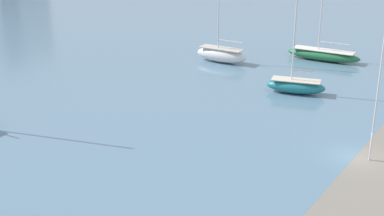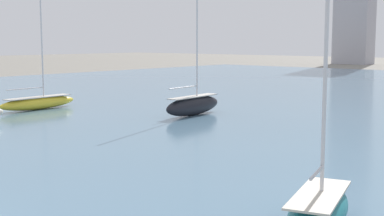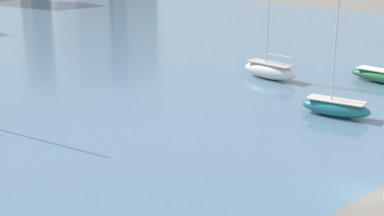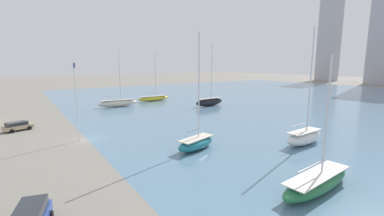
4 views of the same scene
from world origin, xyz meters
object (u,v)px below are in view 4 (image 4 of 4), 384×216
at_px(sailboat_yellow, 154,98).
at_px(sailboat_green, 317,181).
at_px(sailboat_teal, 196,142).
at_px(sailboat_white, 304,137).
at_px(flag_pole, 76,99).
at_px(parked_wagon_tan, 18,126).
at_px(sailboat_cream, 118,103).
at_px(sailboat_black, 209,102).

bearing_deg(sailboat_yellow, sailboat_green, -14.89).
bearing_deg(sailboat_yellow, sailboat_teal, -21.71).
bearing_deg(sailboat_white, sailboat_teal, -118.44).
xyz_separation_m(flag_pole, parked_wagon_tan, (-12.61, -7.54, -5.50)).
relative_size(sailboat_yellow, parked_wagon_tan, 3.09).
bearing_deg(sailboat_yellow, parked_wagon_tan, -63.29).
xyz_separation_m(sailboat_teal, sailboat_cream, (-40.74, 2.74, 0.10)).
bearing_deg(sailboat_teal, sailboat_cream, 160.17).
relative_size(sailboat_white, sailboat_teal, 1.06).
xyz_separation_m(sailboat_black, sailboat_teal, (27.92, -24.03, -0.25)).
distance_m(sailboat_white, parked_wagon_tan, 46.90).
height_order(sailboat_white, sailboat_teal, sailboat_white).
bearing_deg(parked_wagon_tan, sailboat_yellow, 98.72).
bearing_deg(sailboat_black, sailboat_cream, -125.84).
distance_m(sailboat_white, sailboat_teal, 15.62).
relative_size(sailboat_black, sailboat_white, 1.04).
relative_size(sailboat_yellow, sailboat_cream, 0.98).
distance_m(sailboat_black, sailboat_white, 36.20).
relative_size(sailboat_black, sailboat_yellow, 1.15).
bearing_deg(sailboat_white, parked_wagon_tan, -136.02).
bearing_deg(sailboat_white, flag_pole, -129.19).
xyz_separation_m(sailboat_white, sailboat_yellow, (-52.47, 1.63, -0.23)).
height_order(sailboat_black, sailboat_cream, sailboat_black).
xyz_separation_m(sailboat_yellow, parked_wagon_tan, (20.10, -35.57, -0.06)).
relative_size(sailboat_white, sailboat_yellow, 1.10).
height_order(sailboat_teal, sailboat_cream, sailboat_teal).
bearing_deg(sailboat_black, flag_pole, -72.36).
height_order(sailboat_white, sailboat_green, sailboat_white).
height_order(sailboat_white, sailboat_cream, sailboat_white).
relative_size(flag_pole, sailboat_black, 0.69).
height_order(flag_pole, parked_wagon_tan, flag_pole).
bearing_deg(sailboat_teal, sailboat_white, 47.94).
relative_size(sailboat_teal, sailboat_cream, 1.03).
xyz_separation_m(sailboat_yellow, sailboat_cream, (4.86, -12.92, 0.17)).
height_order(sailboat_yellow, sailboat_green, sailboat_yellow).
distance_m(sailboat_yellow, sailboat_green, 62.51).
bearing_deg(sailboat_white, sailboat_black, 161.58).
bearing_deg(flag_pole, sailboat_white, 53.18).
xyz_separation_m(flag_pole, sailboat_teal, (12.90, 12.36, -5.37)).
height_order(flag_pole, sailboat_cream, sailboat_cream).
xyz_separation_m(sailboat_white, parked_wagon_tan, (-32.37, -33.93, -0.29)).
xyz_separation_m(sailboat_teal, sailboat_green, (15.51, 2.53, -0.12)).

